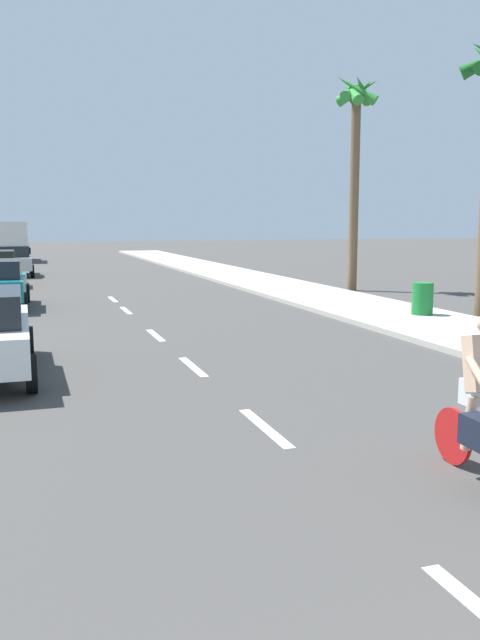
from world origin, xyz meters
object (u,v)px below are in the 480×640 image
palm_tree_far (356,128)px  delivery_truck (10,240)px  parked_car_silver (13,260)px  trash_bin_far (422,299)px

palm_tree_far → delivery_truck: bearing=117.5°
parked_car_silver → palm_tree_far: palm_tree_far is taller
palm_tree_far → trash_bin_far: size_ratio=9.40×
delivery_truck → trash_bin_far: size_ratio=6.87×
parked_car_silver → trash_bin_far: bearing=-61.1°
parked_car_silver → delivery_truck: size_ratio=0.67×
trash_bin_far → delivery_truck: bearing=108.9°
trash_bin_far → palm_tree_far: bearing=76.7°
parked_car_silver → trash_bin_far: parked_car_silver is taller
delivery_truck → parked_car_silver: bearing=-87.2°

